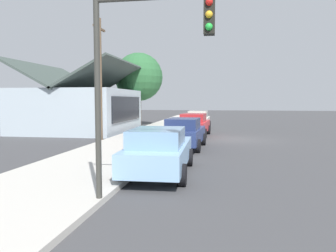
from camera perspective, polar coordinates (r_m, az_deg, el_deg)
ground_plane at (r=21.62m, az=11.17°, el=-2.27°), size 120.00×120.00×0.00m
sidewalk_curb at (r=22.15m, az=-3.47°, el=-1.82°), size 60.00×4.20×0.16m
car_skyblue at (r=11.14m, az=-1.56°, el=-4.28°), size 4.90×2.17×1.59m
car_navy at (r=17.14m, az=2.81°, el=-1.20°), size 4.47×2.09×1.59m
car_cherry at (r=23.04m, az=4.54°, el=0.25°), size 4.63×2.15×1.59m
car_ivory at (r=28.56m, az=5.26°, el=1.07°), size 4.55×2.00×1.59m
storefront_building at (r=27.50m, az=-14.87°, el=2.92°), size 9.69×8.05×5.54m
shade_tree at (r=32.46m, az=-5.07°, el=8.40°), size 4.65×4.65×7.07m
traffic_light_main at (r=7.71m, az=-4.68°, el=11.74°), size 0.37×2.79×5.20m
utility_pole_wooden at (r=21.04m, az=-11.66°, el=8.26°), size 1.80×0.24×7.50m
fire_hydrant_red at (r=19.19m, az=-1.20°, el=-1.54°), size 0.22×0.22×0.71m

